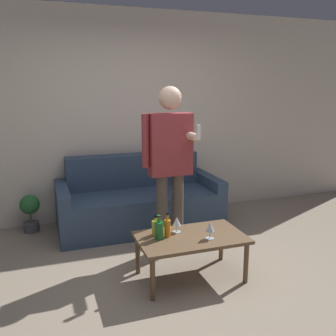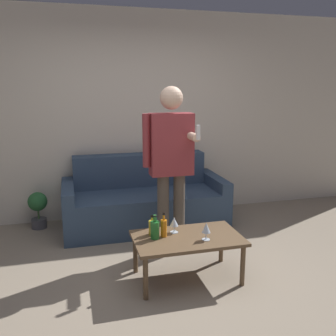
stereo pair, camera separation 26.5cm
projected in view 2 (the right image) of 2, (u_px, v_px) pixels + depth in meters
name	position (u px, v px, depth m)	size (l,w,h in m)	color
ground_plane	(173.00, 292.00, 3.24)	(16.00, 16.00, 0.00)	gray
wall_back	(130.00, 116.00, 4.94)	(8.00, 0.06, 2.70)	beige
couch	(144.00, 201.00, 4.75)	(1.99, 0.90, 0.87)	#334760
coffee_table	(187.00, 241.00, 3.39)	(0.98, 0.59, 0.41)	brown
bottle_orange	(155.00, 229.00, 3.32)	(0.08, 0.08, 0.22)	#23752D
bottle_green	(153.00, 227.00, 3.42)	(0.07, 0.07, 0.18)	yellow
bottle_dark	(164.00, 228.00, 3.36)	(0.06, 0.06, 0.22)	orange
wine_glass_near	(174.00, 222.00, 3.46)	(0.08, 0.08, 0.15)	silver
wine_glass_far	(206.00, 228.00, 3.29)	(0.08, 0.08, 0.16)	silver
person_standing_front	(171.00, 157.00, 3.84)	(0.52, 0.45, 1.74)	brown
potted_plant	(38.00, 207.00, 4.64)	(0.24, 0.24, 0.46)	#4C4C51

